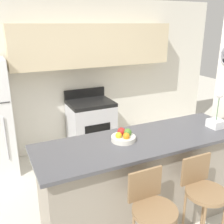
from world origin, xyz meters
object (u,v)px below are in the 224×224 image
(bar_stool_right, at_px, (203,193))
(fruit_bowl, at_px, (124,137))
(bar_stool_left, at_px, (152,211))
(orchid_vase, at_px, (216,120))
(stove_range, at_px, (91,126))

(bar_stool_right, relative_size, fruit_bowl, 4.06)
(bar_stool_left, xyz_separation_m, fruit_bowl, (0.06, 0.64, 0.40))
(fruit_bowl, bearing_deg, orchid_vase, -7.09)
(bar_stool_right, bearing_deg, fruit_bowl, 127.83)
(bar_stool_right, height_order, orchid_vase, orchid_vase)
(stove_range, xyz_separation_m, orchid_vase, (0.76, -1.97, 0.66))
(bar_stool_left, distance_m, bar_stool_right, 0.56)
(bar_stool_left, bearing_deg, orchid_vase, 23.16)
(fruit_bowl, bearing_deg, bar_stool_left, -95.76)
(bar_stool_left, distance_m, orchid_vase, 1.35)
(stove_range, bearing_deg, orchid_vase, -68.96)
(stove_range, height_order, orchid_vase, orchid_vase)
(orchid_vase, bearing_deg, fruit_bowl, 172.91)
(orchid_vase, xyz_separation_m, fruit_bowl, (-1.11, 0.14, -0.05))
(stove_range, relative_size, orchid_vase, 2.57)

